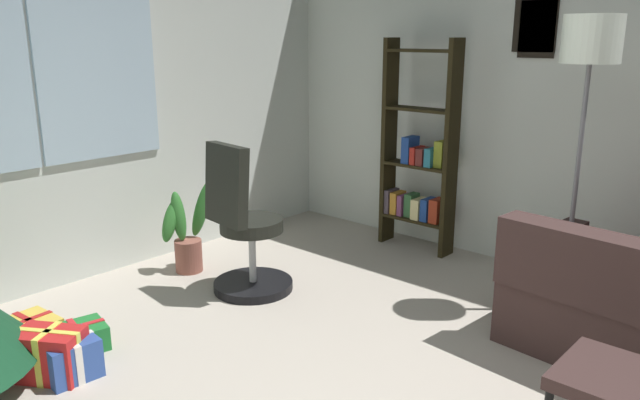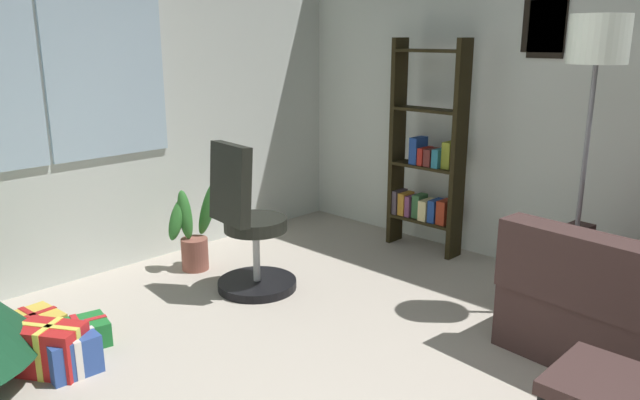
# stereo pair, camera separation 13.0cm
# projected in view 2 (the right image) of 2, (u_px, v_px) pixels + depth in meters

# --- Properties ---
(wall_back_with_windows) EXTENTS (4.63, 0.12, 2.70)m
(wall_back_with_windows) POSITION_uv_depth(u_px,v_px,m) (87.00, 92.00, 4.36)
(wall_back_with_windows) COLOR silver
(wall_back_with_windows) RESTS_ON ground_plane
(footstool) EXTENTS (0.46, 0.39, 0.41)m
(footstool) POSITION_uv_depth(u_px,v_px,m) (603.00, 390.00, 2.48)
(footstool) COLOR #3B2826
(footstool) RESTS_ON ground_plane
(gift_box_red) EXTENTS (0.36, 0.40, 0.27)m
(gift_box_red) POSITION_uv_depth(u_px,v_px,m) (51.00, 349.00, 3.24)
(gift_box_red) COLOR red
(gift_box_red) RESTS_ON ground_plane
(gift_box_green) EXTENTS (0.36, 0.30, 0.15)m
(gift_box_green) POSITION_uv_depth(u_px,v_px,m) (79.00, 334.00, 3.53)
(gift_box_green) COLOR #1E722D
(gift_box_green) RESTS_ON ground_plane
(gift_box_gold) EXTENTS (0.30, 0.32, 0.16)m
(gift_box_gold) POSITION_uv_depth(u_px,v_px,m) (34.00, 327.00, 3.61)
(gift_box_gold) COLOR gold
(gift_box_gold) RESTS_ON ground_plane
(gift_box_blue) EXTENTS (0.28, 0.27, 0.22)m
(gift_box_blue) POSITION_uv_depth(u_px,v_px,m) (70.00, 353.00, 3.26)
(gift_box_blue) COLOR #2D4C99
(gift_box_blue) RESTS_ON ground_plane
(office_chair) EXTENTS (0.56, 0.56, 1.06)m
(office_chair) POSITION_uv_depth(u_px,v_px,m) (249.00, 234.00, 4.22)
(office_chair) COLOR black
(office_chair) RESTS_ON ground_plane
(bookshelf) EXTENTS (0.18, 0.64, 1.73)m
(bookshelf) POSITION_uv_depth(u_px,v_px,m) (426.00, 162.00, 4.99)
(bookshelf) COLOR black
(bookshelf) RESTS_ON ground_plane
(floor_lamp) EXTENTS (0.34, 0.34, 1.87)m
(floor_lamp) POSITION_uv_depth(u_px,v_px,m) (596.00, 65.00, 3.55)
(floor_lamp) COLOR slate
(floor_lamp) RESTS_ON ground_plane
(potted_plant) EXTENTS (0.47, 0.25, 0.69)m
(potted_plant) POSITION_uv_depth(u_px,v_px,m) (193.00, 233.00, 4.66)
(potted_plant) COLOR brown
(potted_plant) RESTS_ON ground_plane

